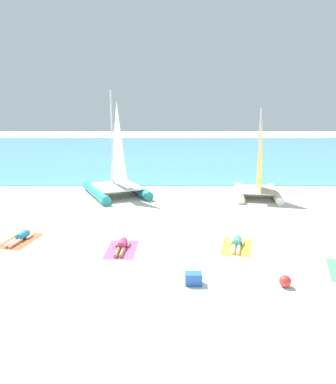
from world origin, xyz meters
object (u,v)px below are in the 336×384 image
at_px(towel_leftmost, 19,241).
at_px(cooler_box, 192,279).
at_px(sunbather_leftmost, 19,237).
at_px(sunbather_center_left, 121,246).
at_px(towel_center_right, 235,247).
at_px(sunbather_center_right, 236,243).
at_px(sailboat_white, 257,184).
at_px(towel_center_left, 120,249).
at_px(beach_ball, 284,281).
at_px(sailboat_teal, 115,180).

height_order(towel_leftmost, cooler_box, cooler_box).
relative_size(sunbather_leftmost, sunbather_center_left, 1.00).
distance_m(sunbather_center_left, cooler_box, 3.77).
relative_size(sunbather_center_left, towel_center_right, 0.82).
xyz_separation_m(sunbather_center_left, sunbather_center_right, (4.36, 0.27, 0.00)).
height_order(sunbather_center_right, cooler_box, cooler_box).
distance_m(sailboat_white, sunbather_center_right, 8.32).
xyz_separation_m(towel_center_left, sunbather_center_right, (4.37, 0.34, 0.13)).
xyz_separation_m(towel_center_left, towel_center_right, (4.35, 0.27, 0.00)).
bearing_deg(sunbather_leftmost, sunbather_center_right, 5.46).
bearing_deg(towel_center_right, towel_leftmost, 175.60).
relative_size(towel_center_left, beach_ball, 5.28).
height_order(towel_center_left, cooler_box, cooler_box).
xyz_separation_m(towel_leftmost, sunbather_center_right, (8.53, -0.59, 0.13)).
distance_m(beach_ball, cooler_box, 2.71).
xyz_separation_m(sailboat_teal, cooler_box, (3.87, -11.48, -0.74)).
bearing_deg(sailboat_white, towel_center_left, -122.13).
bearing_deg(beach_ball, sunbather_center_left, 150.08).
xyz_separation_m(sailboat_teal, towel_leftmost, (-2.80, -7.80, -0.91)).
distance_m(sailboat_teal, towel_leftmost, 8.33).
bearing_deg(sailboat_white, sailboat_teal, -175.20).
relative_size(towel_leftmost, beach_ball, 5.28).
height_order(sailboat_white, sunbather_center_left, sailboat_white).
distance_m(sailboat_teal, sunbather_center_right, 10.19).
relative_size(towel_center_right, cooler_box, 3.80).
distance_m(sailboat_teal, beach_ball, 13.39).
xyz_separation_m(towel_center_left, cooler_box, (2.50, -2.75, 0.17)).
distance_m(towel_leftmost, sunbather_leftmost, 0.14).
distance_m(sailboat_teal, towel_center_right, 10.25).
height_order(sailboat_teal, towel_center_left, sailboat_teal).
height_order(sailboat_teal, sunbather_center_right, sailboat_teal).
bearing_deg(sailboat_teal, towel_leftmost, -134.64).
relative_size(towel_leftmost, sunbather_center_left, 1.22).
distance_m(towel_leftmost, cooler_box, 7.62).
bearing_deg(sunbather_center_right, sailboat_white, 85.08).
height_order(sailboat_white, sunbather_leftmost, sailboat_white).
bearing_deg(sailboat_white, sunbather_center_left, -122.36).
distance_m(sunbather_center_left, towel_center_right, 4.35).
relative_size(sailboat_white, towel_center_right, 2.72).
distance_m(sunbather_leftmost, beach_ball, 10.14).
distance_m(towel_center_left, cooler_box, 3.72).
distance_m(sunbather_leftmost, sunbather_center_right, 8.55).
distance_m(sailboat_white, sunbather_leftmost, 13.31).
xyz_separation_m(sunbather_leftmost, sunbather_center_right, (8.52, -0.66, 0.00)).
bearing_deg(cooler_box, beach_ball, -3.59).
relative_size(sailboat_teal, sunbather_leftmost, 3.93).
relative_size(sailboat_white, sunbather_center_left, 3.31).
bearing_deg(cooler_box, towel_leftmost, 151.09).
xyz_separation_m(sunbather_center_left, cooler_box, (2.49, -2.82, 0.05)).
bearing_deg(towel_leftmost, sunbather_center_right, -3.96).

